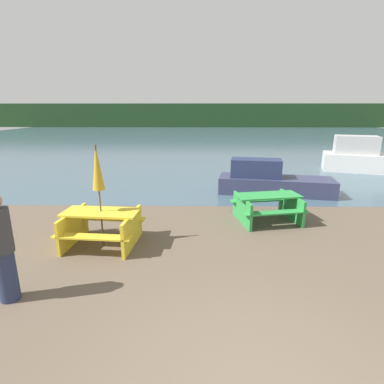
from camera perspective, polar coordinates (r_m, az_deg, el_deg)
The scene contains 8 objects.
water at distance 34.17m, azimuth 2.33°, elevation 10.42°, with size 60.00×50.00×0.00m.
far_treeline at distance 54.05m, azimuth 1.93°, elevation 14.38°, with size 80.00×1.60×4.00m.
picnic_table_yellow at distance 7.01m, azimuth -16.76°, elevation -6.01°, with size 1.75×1.50×0.79m.
picnic_table_green at distance 8.39m, azimuth 14.14°, elevation -2.43°, with size 1.93×1.68×0.74m.
umbrella_gold at distance 6.67m, azimuth -17.61°, elevation 4.26°, with size 0.26×0.26×2.26m.
boat at distance 11.23m, azimuth 14.70°, elevation 2.04°, with size 4.18×1.90×1.24m.
boat_second at distance 17.06m, azimuth 30.47°, elevation 5.49°, with size 4.63×2.80×1.73m.
person at distance 5.52m, azimuth -32.48°, elevation -9.09°, with size 0.35×0.35×1.77m.
Camera 1 is at (-0.70, -2.38, 2.95)m, focal length 28.00 mm.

